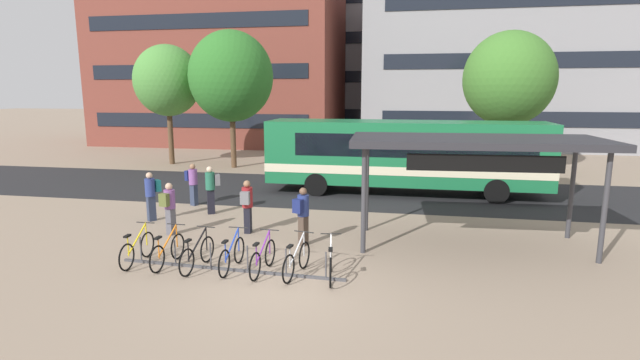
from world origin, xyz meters
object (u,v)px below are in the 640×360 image
at_px(street_tree_0, 509,79).
at_px(commuter_grey_pack_5, 211,186).
at_px(parked_bicycle_black_2, 197,255).
at_px(commuter_olive_pack_0, 169,205).
at_px(parked_bicycle_yellow_0, 137,249).
at_px(commuter_grey_pack_3, 247,203).
at_px(commuter_navy_pack_4, 302,212).
at_px(parked_bicycle_orange_1, 168,251).
at_px(city_bus, 403,154).
at_px(commuter_teal_pack_2, 151,193).
at_px(parked_bicycle_silver_5, 297,261).
at_px(street_tree_1, 167,81).
at_px(commuter_navy_pack_1, 193,181).
at_px(parked_bicycle_white_6, 331,263).
at_px(parked_bicycle_purple_4, 263,258).
at_px(street_tree_2, 231,76).
at_px(parked_bicycle_blue_3, 232,255).
at_px(transit_shelter, 476,145).

bearing_deg(street_tree_0, commuter_grey_pack_5, -136.79).
bearing_deg(parked_bicycle_black_2, commuter_olive_pack_0, 44.29).
height_order(parked_bicycle_yellow_0, commuter_grey_pack_3, commuter_grey_pack_3).
bearing_deg(commuter_navy_pack_4, parked_bicycle_orange_1, 148.64).
height_order(city_bus, commuter_teal_pack_2, city_bus).
relative_size(parked_bicycle_yellow_0, commuter_grey_pack_5, 0.97).
bearing_deg(commuter_grey_pack_3, commuter_navy_pack_4, -117.42).
height_order(parked_bicycle_black_2, parked_bicycle_silver_5, same).
distance_m(parked_bicycle_orange_1, street_tree_0, 20.78).
height_order(parked_bicycle_orange_1, street_tree_1, street_tree_1).
xyz_separation_m(commuter_olive_pack_0, commuter_teal_pack_2, (-1.43, 1.43, 0.04)).
distance_m(commuter_navy_pack_1, street_tree_1, 12.44).
bearing_deg(commuter_navy_pack_1, city_bus, 49.96).
relative_size(city_bus, street_tree_1, 1.66).
relative_size(parked_bicycle_orange_1, parked_bicycle_white_6, 1.01).
height_order(parked_bicycle_purple_4, street_tree_0, street_tree_0).
relative_size(parked_bicycle_black_2, street_tree_2, 0.22).
relative_size(parked_bicycle_white_6, commuter_grey_pack_5, 0.96).
bearing_deg(parked_bicycle_blue_3, commuter_grey_pack_3, 12.70).
bearing_deg(commuter_olive_pack_0, commuter_navy_pack_1, 24.95).
height_order(commuter_olive_pack_0, commuter_grey_pack_3, commuter_grey_pack_3).
xyz_separation_m(parked_bicycle_purple_4, street_tree_0, (8.69, 16.83, 4.75)).
distance_m(commuter_olive_pack_0, commuter_grey_pack_5, 2.73).
height_order(city_bus, commuter_grey_pack_3, city_bus).
xyz_separation_m(parked_bicycle_blue_3, commuter_grey_pack_5, (-2.79, 5.22, 0.65)).
height_order(parked_bicycle_black_2, commuter_grey_pack_3, commuter_grey_pack_3).
height_order(commuter_grey_pack_3, street_tree_2, street_tree_2).
bearing_deg(street_tree_2, commuter_navy_pack_1, -78.80).
distance_m(city_bus, parked_bicycle_white_6, 10.40).
height_order(city_bus, parked_bicycle_black_2, city_bus).
distance_m(commuter_olive_pack_0, commuter_grey_pack_3, 2.43).
relative_size(transit_shelter, commuter_olive_pack_0, 4.32).
height_order(transit_shelter, commuter_grey_pack_3, transit_shelter).
bearing_deg(parked_bicycle_orange_1, commuter_navy_pack_1, 21.67).
bearing_deg(parked_bicycle_yellow_0, commuter_navy_pack_1, 11.33).
height_order(parked_bicycle_purple_4, commuter_olive_pack_0, commuter_olive_pack_0).
distance_m(parked_bicycle_yellow_0, transit_shelter, 9.74).
bearing_deg(street_tree_0, city_bus, -129.13).
bearing_deg(parked_bicycle_black_2, city_bus, -21.03).
relative_size(commuter_olive_pack_0, commuter_navy_pack_4, 0.96).
xyz_separation_m(city_bus, parked_bicycle_black_2, (-4.98, -10.19, -1.39)).
bearing_deg(commuter_teal_pack_2, parked_bicycle_orange_1, 70.98).
distance_m(parked_bicycle_purple_4, commuter_grey_pack_5, 6.42).
bearing_deg(parked_bicycle_yellow_0, parked_bicycle_blue_3, -90.98).
height_order(transit_shelter, commuter_grey_pack_5, transit_shelter).
height_order(city_bus, commuter_navy_pack_4, city_bus).
relative_size(parked_bicycle_yellow_0, transit_shelter, 0.24).
distance_m(commuter_olive_pack_0, commuter_navy_pack_1, 3.97).
bearing_deg(parked_bicycle_orange_1, parked_bicycle_black_2, -93.63).
distance_m(parked_bicycle_orange_1, parked_bicycle_white_6, 4.31).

